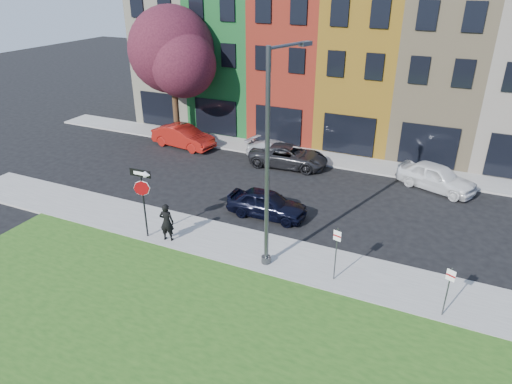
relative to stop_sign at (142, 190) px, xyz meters
The scene contains 15 objects.
ground 6.50m from the stop_sign, 18.63° to the right, with size 120.00×120.00×0.00m, color black.
sidewalk_near 8.13m from the stop_sign, ahead, with size 40.00×3.00×0.12m, color gray.
sidewalk_far 13.57m from the stop_sign, 78.39° to the left, with size 40.00×2.40×0.12m, color gray.
rowhouse_block 19.69m from the stop_sign, 80.61° to the left, with size 30.00×10.12×10.00m.
stop_sign is the anchor object (origin of this frame).
man 1.80m from the stop_sign, ahead, with size 0.74×0.58×1.81m, color black.
sedan_near 6.25m from the stop_sign, 46.04° to the left, with size 4.07×1.69×1.38m, color black.
parked_car_red 12.49m from the stop_sign, 115.13° to the left, with size 4.82×2.18×1.53m, color maroon.
parked_car_silver 11.65m from the stop_sign, 80.38° to the left, with size 4.73×2.64×1.30m, color #ABABB0.
parked_car_dark 11.45m from the stop_sign, 75.91° to the left, with size 5.11×2.70×1.37m, color black.
parked_car_white 16.21m from the stop_sign, 44.14° to the left, with size 4.73×3.21×1.50m, color white.
street_lamp 6.28m from the stop_sign, ahead, with size 1.02×2.51×8.78m.
parking_sign_a 8.81m from the stop_sign, ahead, with size 0.31×0.12×2.33m.
parking_sign_b 12.90m from the stop_sign, ahead, with size 0.30×0.16×2.00m.
tree_purple 15.00m from the stop_sign, 117.55° to the left, with size 7.12×6.23×9.19m.
Camera 1 is at (6.48, -12.46, 11.10)m, focal length 32.00 mm.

